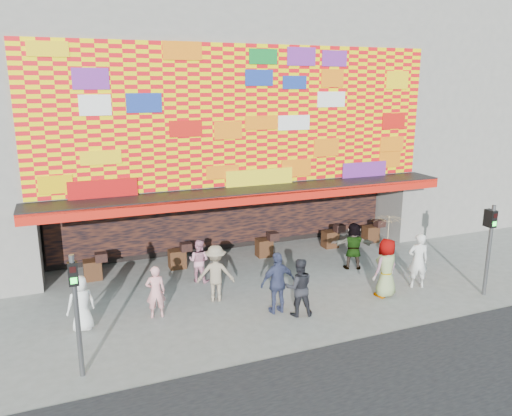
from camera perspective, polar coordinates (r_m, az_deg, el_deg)
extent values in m
plane|color=slate|center=(15.68, 4.12, -11.20)|extent=(90.00, 90.00, 0.00)
cube|color=gray|center=(21.64, -5.11, 13.54)|extent=(15.00, 8.00, 7.00)
cube|color=black|center=(23.19, -5.56, 1.09)|extent=(15.00, 6.00, 3.00)
cube|color=gray|center=(18.48, -24.10, -3.48)|extent=(0.40, 2.00, 3.00)
cube|color=gray|center=(22.92, 15.22, 0.50)|extent=(0.40, 2.00, 3.00)
cube|color=black|center=(17.68, -0.52, 2.05)|extent=(15.20, 1.60, 0.12)
cube|color=red|center=(17.01, 0.44, 1.05)|extent=(15.20, 0.04, 0.35)
cube|color=#FFE200|center=(17.85, -1.21, 10.43)|extent=(14.80, 0.08, 4.90)
cube|color=black|center=(20.26, -3.04, -0.62)|extent=(14.00, 0.25, 2.50)
cube|color=gray|center=(28.31, 21.57, 11.74)|extent=(11.00, 8.00, 12.00)
cylinder|color=#59595B|center=(12.35, -19.76, -11.63)|extent=(0.12, 0.12, 3.00)
cube|color=black|center=(11.95, -20.18, -7.07)|extent=(0.22, 0.18, 0.55)
cube|color=black|center=(11.81, -20.21, -6.64)|extent=(0.14, 0.02, 0.14)
cube|color=#19E533|center=(11.90, -20.11, -7.81)|extent=(0.14, 0.02, 0.14)
cylinder|color=#59595B|center=(17.57, 25.06, -4.46)|extent=(0.12, 0.12, 3.00)
cube|color=black|center=(17.29, 25.42, -1.15)|extent=(0.22, 0.18, 0.55)
cube|color=black|center=(17.19, 25.69, -0.81)|extent=(0.14, 0.02, 0.14)
cube|color=#19E533|center=(17.26, 25.60, -1.64)|extent=(0.14, 0.02, 0.14)
imported|color=white|center=(14.76, -19.37, -10.26)|extent=(0.90, 0.72, 1.60)
imported|color=pink|center=(14.99, -11.40, -9.36)|extent=(0.61, 0.44, 1.58)
imported|color=black|center=(14.85, 4.91, -9.00)|extent=(1.00, 0.86, 1.76)
imported|color=gray|center=(15.78, -4.63, -7.44)|extent=(1.32, 1.01, 1.81)
imported|color=#373E61|center=(14.94, 2.52, -8.53)|extent=(1.13, 0.51, 1.89)
imported|color=gray|center=(18.73, 11.07, -4.26)|extent=(1.70, 1.09, 1.75)
imported|color=gray|center=(16.55, 14.64, -6.63)|extent=(1.07, 0.83, 1.92)
imported|color=silver|center=(17.57, 18.04, -5.73)|extent=(0.79, 0.65, 1.88)
imported|color=pink|center=(17.36, -6.54, -6.01)|extent=(0.92, 0.89, 1.50)
imported|color=beige|center=(16.16, 14.91, -2.52)|extent=(1.42, 1.43, 1.00)
cylinder|color=#4C3326|center=(16.45, 14.71, -5.69)|extent=(0.02, 0.02, 1.00)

